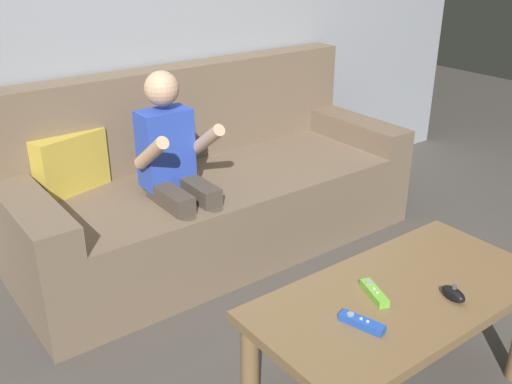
{
  "coord_description": "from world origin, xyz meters",
  "views": [
    {
      "loc": [
        -1.29,
        -1.09,
        1.51
      ],
      "look_at": [
        -0.05,
        0.56,
        0.59
      ],
      "focal_mm": 40.51,
      "sensor_mm": 36.0,
      "label": 1
    }
  ],
  "objects_px": {
    "game_remote_lime_far_corner": "(374,293)",
    "coffee_table": "(399,311)",
    "game_remote_blue_near_edge": "(362,323)",
    "person_seated_on_couch": "(176,168)",
    "couch": "(210,189)",
    "nunchuk_black": "(453,294)"
  },
  "relations": [
    {
      "from": "person_seated_on_couch",
      "to": "nunchuk_black",
      "type": "height_order",
      "value": "person_seated_on_couch"
    },
    {
      "from": "coffee_table",
      "to": "nunchuk_black",
      "type": "distance_m",
      "value": 0.18
    },
    {
      "from": "couch",
      "to": "game_remote_blue_near_edge",
      "type": "xyz_separation_m",
      "value": [
        -0.36,
        -1.4,
        0.17
      ]
    },
    {
      "from": "game_remote_blue_near_edge",
      "to": "game_remote_lime_far_corner",
      "type": "bearing_deg",
      "value": 30.17
    },
    {
      "from": "nunchuk_black",
      "to": "coffee_table",
      "type": "bearing_deg",
      "value": 127.86
    },
    {
      "from": "game_remote_blue_near_edge",
      "to": "couch",
      "type": "bearing_deg",
      "value": 75.53
    },
    {
      "from": "nunchuk_black",
      "to": "game_remote_lime_far_corner",
      "type": "bearing_deg",
      "value": 139.03
    },
    {
      "from": "couch",
      "to": "game_remote_blue_near_edge",
      "type": "height_order",
      "value": "couch"
    },
    {
      "from": "coffee_table",
      "to": "nunchuk_black",
      "type": "height_order",
      "value": "nunchuk_black"
    },
    {
      "from": "game_remote_lime_far_corner",
      "to": "nunchuk_black",
      "type": "bearing_deg",
      "value": -40.97
    },
    {
      "from": "nunchuk_black",
      "to": "game_remote_lime_far_corner",
      "type": "height_order",
      "value": "nunchuk_black"
    },
    {
      "from": "game_remote_lime_far_corner",
      "to": "couch",
      "type": "bearing_deg",
      "value": 80.68
    },
    {
      "from": "coffee_table",
      "to": "game_remote_blue_near_edge",
      "type": "bearing_deg",
      "value": -168.6
    },
    {
      "from": "coffee_table",
      "to": "game_remote_lime_far_corner",
      "type": "relative_size",
      "value": 7.11
    },
    {
      "from": "game_remote_lime_far_corner",
      "to": "game_remote_blue_near_edge",
      "type": "bearing_deg",
      "value": -149.83
    },
    {
      "from": "couch",
      "to": "coffee_table",
      "type": "relative_size",
      "value": 1.99
    },
    {
      "from": "couch",
      "to": "coffee_table",
      "type": "bearing_deg",
      "value": -95.34
    },
    {
      "from": "person_seated_on_couch",
      "to": "game_remote_lime_far_corner",
      "type": "relative_size",
      "value": 6.77
    },
    {
      "from": "person_seated_on_couch",
      "to": "nunchuk_black",
      "type": "distance_m",
      "value": 1.31
    },
    {
      "from": "coffee_table",
      "to": "person_seated_on_couch",
      "type": "bearing_deg",
      "value": 97.97
    },
    {
      "from": "game_remote_lime_far_corner",
      "to": "coffee_table",
      "type": "bearing_deg",
      "value": -22.61
    },
    {
      "from": "person_seated_on_couch",
      "to": "coffee_table",
      "type": "height_order",
      "value": "person_seated_on_couch"
    }
  ]
}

